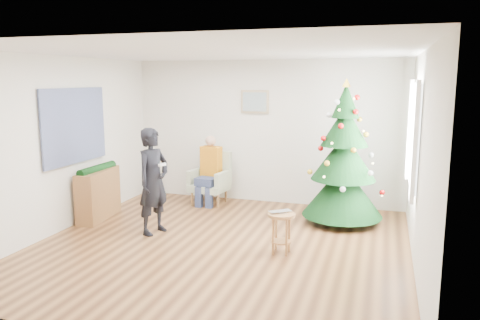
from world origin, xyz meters
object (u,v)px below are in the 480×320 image
(christmas_tree, at_px, (344,159))
(stool, at_px, (281,233))
(armchair, at_px, (211,185))
(console, at_px, (98,194))
(standing_man, at_px, (153,181))

(christmas_tree, height_order, stool, christmas_tree)
(christmas_tree, relative_size, armchair, 2.39)
(console, bearing_deg, armchair, 38.83)
(standing_man, distance_m, console, 1.33)
(stool, relative_size, armchair, 0.57)
(stool, height_order, standing_man, standing_man)
(armchair, bearing_deg, console, -124.93)
(christmas_tree, xyz_separation_m, stool, (-0.63, -1.60, -0.75))
(armchair, bearing_deg, stool, -39.91)
(armchair, height_order, console, armchair)
(standing_man, bearing_deg, armchair, 9.78)
(christmas_tree, height_order, console, christmas_tree)
(standing_man, bearing_deg, console, 88.06)
(armchair, distance_m, standing_man, 1.89)
(standing_man, relative_size, console, 1.57)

